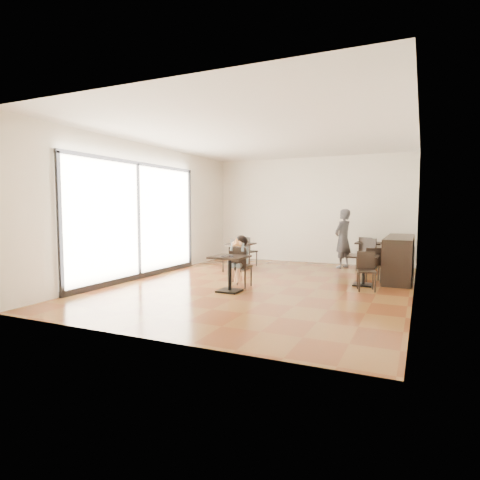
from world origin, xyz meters
The scene contains 23 objects.
floor centered at (0.00, 0.00, 0.00)m, with size 6.00×8.00×0.01m, color brown.
ceiling centered at (0.00, 0.00, 3.20)m, with size 6.00×8.00×0.01m, color silver.
wall_back centered at (0.00, 4.00, 1.60)m, with size 6.00×0.01×3.20m, color white.
wall_front centered at (0.00, -4.00, 1.60)m, with size 6.00×0.01×3.20m, color white.
wall_left centered at (-3.00, 0.00, 1.60)m, with size 0.01×8.00×3.20m, color white.
wall_right centered at (3.00, 0.00, 1.60)m, with size 0.01×8.00×3.20m, color white.
storefront_window centered at (-2.97, -0.50, 1.40)m, with size 0.04×4.50×2.60m, color white.
child_table centered at (-0.34, -0.97, 0.36)m, with size 0.68×0.68×0.72m, color black, non-canonical shape.
child_chair centered at (-0.34, -0.42, 0.43)m, with size 0.39×0.39×0.86m, color black, non-canonical shape.
child centered at (-0.34, -0.42, 0.54)m, with size 0.39×0.54×1.09m, color gray, non-canonical shape.
plate centered at (-0.34, -1.07, 0.73)m, with size 0.24×0.24×0.01m, color black.
pizza_slice centered at (-0.34, -0.61, 0.94)m, with size 0.25×0.19×0.06m, color tan, non-canonical shape.
adult_patron centered at (1.13, 3.19, 0.82)m, with size 0.60×0.39×1.64m, color #3D3D42.
cafe_table_mid centered at (1.99, 0.81, 0.33)m, with size 0.62×0.62×0.65m, color black, non-canonical shape.
cafe_table_left centered at (-1.37, 1.83, 0.36)m, with size 0.67×0.67×0.71m, color black, non-canonical shape.
cafe_table_back centered at (1.78, 3.49, 0.36)m, with size 0.68×0.68×0.72m, color black, non-canonical shape.
chair_mid_a centered at (2.12, 1.36, 0.39)m, with size 0.35×0.35×0.78m, color black, non-canonical shape.
chair_mid_b centered at (2.12, 0.26, 0.39)m, with size 0.35×0.35×0.78m, color black, non-canonical shape.
chair_left_a centered at (-1.37, 2.38, 0.43)m, with size 0.38×0.38×0.85m, color black, non-canonical shape.
chair_left_b centered at (-1.37, 1.28, 0.43)m, with size 0.38×0.38×0.85m, color black, non-canonical shape.
chair_back_a centered at (1.78, 3.50, 0.43)m, with size 0.39×0.39×0.86m, color black, non-canonical shape.
chair_back_b centered at (1.78, 2.94, 0.43)m, with size 0.39×0.39×0.86m, color black, non-canonical shape.
service_counter centered at (2.65, 2.00, 0.50)m, with size 0.60×2.40×1.00m, color black.
Camera 1 is at (3.11, -8.06, 1.67)m, focal length 30.00 mm.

